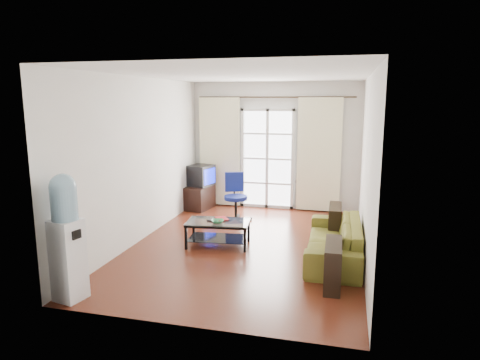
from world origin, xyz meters
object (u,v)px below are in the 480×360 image
coffee_table (218,230)px  tv_stand (199,197)px  sofa (334,240)px  task_chair (236,207)px  crt_tv (200,175)px  water_cooler (66,235)px

coffee_table → tv_stand: bearing=116.6°
coffee_table → sofa: bearing=-3.7°
sofa → task_chair: bearing=-131.0°
coffee_table → crt_tv: (-1.09, 2.26, 0.46)m
crt_tv → water_cooler: bearing=-73.5°
sofa → tv_stand: 3.72m
tv_stand → task_chair: size_ratio=0.73×
task_chair → coffee_table: bearing=-108.6°
task_chair → crt_tv: bearing=119.7°
tv_stand → crt_tv: bearing=97.9°
crt_tv → task_chair: crt_tv is taller
tv_stand → task_chair: bearing=-25.2°
sofa → crt_tv: 3.80m
coffee_table → task_chair: task_chair is taller
sofa → crt_tv: bearing=-130.3°
task_chair → water_cooler: 3.91m
crt_tv → tv_stand: bearing=-74.5°
coffee_table → water_cooler: 2.57m
task_chair → water_cooler: bearing=-128.1°
water_cooler → crt_tv: bearing=101.3°
water_cooler → coffee_table: bearing=74.9°
sofa → coffee_table: (-1.83, 0.12, -0.02)m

